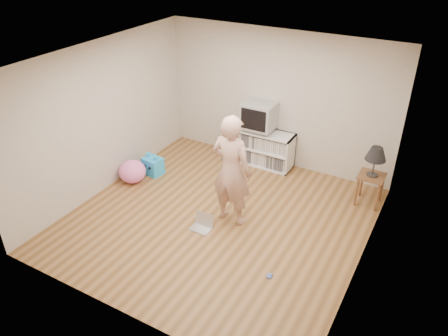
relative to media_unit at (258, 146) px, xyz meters
name	(u,v)px	position (x,y,z in m)	size (l,w,h in m)	color
ground	(218,219)	(0.26, -2.04, -0.35)	(4.50, 4.50, 0.00)	brown
walls	(218,148)	(0.26, -2.04, 0.95)	(4.52, 4.52, 2.60)	#BCB4A5
ceiling	(217,61)	(0.26, -2.04, 2.25)	(4.50, 4.50, 0.01)	white
media_unit	(258,146)	(0.00, 0.00, 0.00)	(1.40, 0.45, 0.70)	white
dvd_deck	(259,129)	(0.00, -0.02, 0.39)	(0.45, 0.35, 0.07)	gray
crt_tv	(259,115)	(0.00, -0.02, 0.67)	(0.60, 0.53, 0.50)	#9F9FA4
side_table	(371,182)	(2.25, -0.39, 0.07)	(0.42, 0.42, 0.55)	brown
table_lamp	(376,154)	(2.25, -0.39, 0.59)	(0.34, 0.34, 0.52)	#333333
person	(231,171)	(0.45, -1.94, 0.56)	(0.67, 0.44, 1.82)	tan
laptop	(203,224)	(0.16, -2.35, -0.29)	(0.33, 0.27, 0.22)	silver
playing_cards	(269,276)	(1.53, -2.83, -0.34)	(0.07, 0.09, 0.02)	#4465B6
plush_blue	(153,166)	(-1.54, -1.38, -0.18)	(0.39, 0.34, 0.40)	#1EA5FC
plush_pink	(133,172)	(-1.69, -1.79, -0.14)	(0.49, 0.49, 0.42)	#FF73C7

